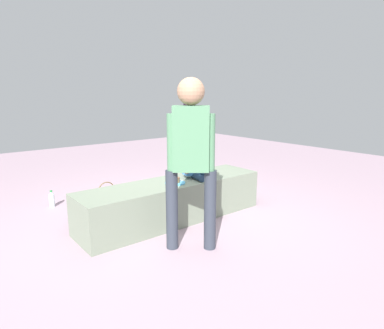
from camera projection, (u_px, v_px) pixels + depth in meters
name	position (u px, v px, depth m)	size (l,w,h in m)	color
ground_plane	(174.00, 219.00, 3.79)	(12.00, 12.00, 0.00)	#AB909F
concrete_ledge	(174.00, 200.00, 3.75)	(2.19, 0.56, 0.45)	gray
child_seated	(194.00, 160.00, 3.81)	(0.28, 0.34, 0.48)	#192D46
adult_standing	(191.00, 149.00, 2.89)	(0.37, 0.35, 1.54)	#303642
cake_plate	(175.00, 181.00, 3.61)	(0.22, 0.22, 0.07)	#4CA5D8
gift_bag	(193.00, 180.00, 4.91)	(0.20, 0.11, 0.33)	gold
railing_post	(187.00, 152.00, 5.38)	(0.36, 0.36, 1.25)	black
water_bottle_near_gift	(52.00, 199.00, 4.18)	(0.07, 0.07, 0.21)	silver
party_cup_red	(171.00, 180.00, 5.30)	(0.09, 0.09, 0.12)	red
cake_box_white	(137.00, 190.00, 4.70)	(0.31, 0.34, 0.12)	white
handbag_black_leather	(92.00, 209.00, 3.81)	(0.33, 0.12, 0.31)	black
handbag_brown_canvas	(107.00, 197.00, 4.29)	(0.30, 0.14, 0.30)	brown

